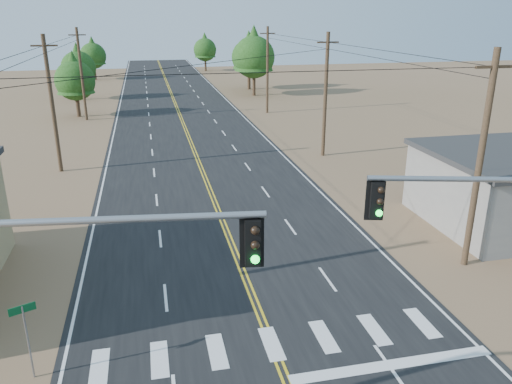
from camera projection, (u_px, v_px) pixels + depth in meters
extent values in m
cube|color=black|center=(202.00, 170.00, 38.28)|extent=(15.00, 200.00, 0.02)
cylinder|color=#4C3826|center=(52.00, 106.00, 36.32)|extent=(0.30, 0.30, 10.00)
cube|color=#4C3826|center=(44.00, 46.00, 34.90)|extent=(1.80, 0.12, 0.12)
cylinder|color=#4C3826|center=(82.00, 75.00, 54.71)|extent=(0.30, 0.30, 10.00)
cube|color=#4C3826|center=(77.00, 35.00, 53.30)|extent=(1.80, 0.12, 0.12)
cylinder|color=#4C3826|center=(480.00, 164.00, 22.18)|extent=(0.30, 0.30, 10.00)
cube|color=#4C3826|center=(495.00, 67.00, 20.77)|extent=(1.80, 0.12, 0.12)
cylinder|color=#4C3826|center=(325.00, 96.00, 40.57)|extent=(0.30, 0.30, 10.00)
cube|color=#4C3826|center=(328.00, 42.00, 39.16)|extent=(1.80, 0.12, 0.12)
cylinder|color=#4C3826|center=(267.00, 71.00, 58.97)|extent=(0.30, 0.30, 10.00)
cube|color=#4C3826|center=(268.00, 33.00, 57.56)|extent=(1.80, 0.12, 0.12)
cylinder|color=gray|center=(112.00, 220.00, 10.64)|extent=(6.60, 0.99, 0.16)
cube|color=black|center=(253.00, 242.00, 11.12)|extent=(0.39, 0.34, 1.10)
sphere|color=black|center=(255.00, 231.00, 10.84)|extent=(0.20, 0.20, 0.20)
sphere|color=black|center=(255.00, 245.00, 10.96)|extent=(0.20, 0.20, 0.20)
sphere|color=#0CE533|center=(255.00, 259.00, 11.08)|extent=(0.20, 0.20, 0.20)
cylinder|color=gray|center=(479.00, 179.00, 13.75)|extent=(5.99, 1.69, 0.16)
cube|color=black|center=(376.00, 200.00, 14.06)|extent=(0.41, 0.37, 1.08)
sphere|color=black|center=(381.00, 190.00, 13.80)|extent=(0.20, 0.20, 0.20)
sphere|color=black|center=(380.00, 202.00, 13.91)|extent=(0.20, 0.20, 0.20)
sphere|color=#0CE533|center=(379.00, 213.00, 14.03)|extent=(0.20, 0.20, 0.20)
cylinder|color=gray|center=(28.00, 343.00, 15.96)|extent=(0.06, 0.06, 2.70)
cube|color=#0A4C25|center=(22.00, 309.00, 15.54)|extent=(0.76, 0.35, 0.27)
cylinder|color=#3F2D1E|center=(78.00, 105.00, 57.87)|extent=(0.45, 0.45, 2.70)
cone|color=#1B4012|center=(74.00, 72.00, 56.61)|extent=(4.20, 4.20, 4.80)
sphere|color=#1B4012|center=(75.00, 81.00, 56.94)|extent=(4.50, 4.50, 4.50)
cylinder|color=#3F2D1E|center=(81.00, 89.00, 69.50)|extent=(0.43, 0.43, 2.80)
cone|color=#1B4012|center=(78.00, 61.00, 68.19)|extent=(4.35, 4.35, 4.97)
sphere|color=#1B4012|center=(78.00, 68.00, 68.53)|extent=(4.66, 4.66, 4.66)
cylinder|color=#3F2D1E|center=(95.00, 72.00, 90.90)|extent=(0.45, 0.45, 2.76)
cone|color=#1B4012|center=(92.00, 50.00, 89.61)|extent=(4.29, 4.29, 4.91)
sphere|color=#1B4012|center=(93.00, 56.00, 89.94)|extent=(4.60, 4.60, 4.60)
cylinder|color=#3F2D1E|center=(254.00, 83.00, 72.87)|extent=(0.47, 0.47, 3.58)
cone|color=#1B4012|center=(254.00, 48.00, 71.20)|extent=(5.58, 5.58, 6.37)
sphere|color=#1B4012|center=(254.00, 57.00, 71.64)|extent=(5.97, 5.97, 5.97)
cylinder|color=#3F2D1E|center=(249.00, 79.00, 79.07)|extent=(0.51, 0.51, 3.24)
cone|color=#1B4012|center=(249.00, 49.00, 77.55)|extent=(5.04, 5.04, 5.76)
sphere|color=#1B4012|center=(249.00, 57.00, 77.95)|extent=(5.40, 5.40, 5.40)
cylinder|color=#3F2D1E|center=(205.00, 64.00, 104.89)|extent=(0.43, 0.43, 2.83)
cone|color=#1B4012|center=(205.00, 45.00, 103.57)|extent=(4.40, 4.40, 5.03)
sphere|color=#1B4012|center=(205.00, 50.00, 103.91)|extent=(4.72, 4.72, 4.72)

